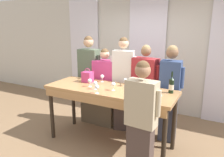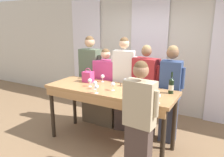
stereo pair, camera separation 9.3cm
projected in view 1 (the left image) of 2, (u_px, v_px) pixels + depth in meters
The scene contains 22 objects.
ground_plane at pixel (110, 143), 3.96m from camera, with size 18.00×18.00×0.00m, color #846647.
wall_back at pixel (147, 53), 5.25m from camera, with size 12.00×0.06×2.80m.
curtain_panel_left at pixel (84, 51), 6.02m from camera, with size 0.89×0.03×2.69m.
curtain_panel_center at pixel (146, 56), 5.21m from camera, with size 0.89×0.03×2.69m.
tasting_bar at pixel (109, 95), 3.71m from camera, with size 2.24×0.80×1.03m.
wine_bottle at pixel (171, 85), 3.41m from camera, with size 0.08×0.08×0.35m.
handbag at pixel (88, 77), 4.05m from camera, with size 0.19×0.15×0.26m.
wine_glass_front_left at pixel (125, 81), 3.79m from camera, with size 0.07×0.07×0.14m.
wine_glass_front_mid at pixel (102, 77), 4.06m from camera, with size 0.07×0.07×0.14m.
wine_glass_front_right at pixel (97, 87), 3.40m from camera, with size 0.07×0.07×0.14m.
wine_glass_center_left at pixel (159, 96), 3.00m from camera, with size 0.07×0.07×0.14m.
wine_glass_center_mid at pixel (90, 81), 3.76m from camera, with size 0.07×0.07×0.14m.
wine_glass_center_right at pixel (83, 74), 4.29m from camera, with size 0.07×0.07×0.14m.
wine_glass_back_left at pixel (113, 84), 3.55m from camera, with size 0.07×0.07×0.14m.
wine_glass_back_mid at pixel (95, 83), 3.61m from camera, with size 0.07×0.07×0.14m.
pen at pixel (121, 84), 3.91m from camera, with size 0.08×0.12×0.01m.
guest_olive_jacket at pixel (89, 79), 4.58m from camera, with size 0.53×0.26×1.85m.
guest_pink_top at pixel (105, 88), 4.45m from camera, with size 0.56×0.31×1.62m.
guest_cream_sweater at pixel (123, 84), 4.23m from camera, with size 0.51×0.30×1.85m.
guest_striped_shirt at pixel (144, 91), 4.06m from camera, with size 0.57×0.31×1.73m.
guest_navy_coat at pixel (170, 93), 3.84m from camera, with size 0.46×0.26×1.75m.
host_pouring at pixel (141, 120), 2.90m from camera, with size 0.52×0.24×1.66m.
Camera 1 is at (1.68, -3.12, 2.11)m, focal length 35.00 mm.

